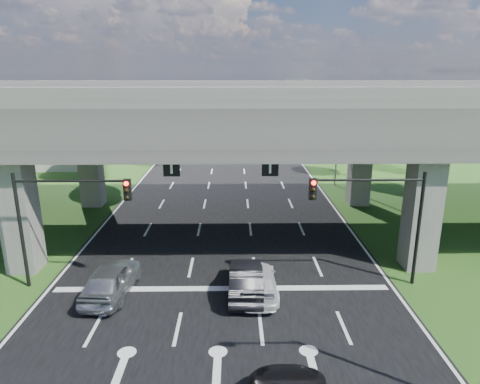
{
  "coord_description": "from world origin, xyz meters",
  "views": [
    {
      "loc": [
        0.66,
        -16.16,
        10.73
      ],
      "look_at": [
        1.03,
        9.18,
        3.55
      ],
      "focal_mm": 32.0,
      "sensor_mm": 36.0,
      "label": 1
    }
  ],
  "objects_px": {
    "signal_right": "(378,208)",
    "car_dark": "(246,279)",
    "streetlight_beyond": "(306,110)",
    "car_white": "(257,281)",
    "car_silver": "(111,279)",
    "signal_left": "(62,209)",
    "streetlight_far": "(334,125)"
  },
  "relations": [
    {
      "from": "signal_left",
      "to": "car_silver",
      "type": "bearing_deg",
      "value": -21.25
    },
    {
      "from": "signal_left",
      "to": "car_white",
      "type": "bearing_deg",
      "value": -5.59
    },
    {
      "from": "signal_right",
      "to": "streetlight_beyond",
      "type": "height_order",
      "value": "streetlight_beyond"
    },
    {
      "from": "streetlight_far",
      "to": "streetlight_beyond",
      "type": "height_order",
      "value": "same"
    },
    {
      "from": "signal_right",
      "to": "streetlight_beyond",
      "type": "xyz_separation_m",
      "value": [
        2.27,
        36.06,
        1.66
      ]
    },
    {
      "from": "signal_left",
      "to": "streetlight_beyond",
      "type": "height_order",
      "value": "streetlight_beyond"
    },
    {
      "from": "signal_right",
      "to": "streetlight_beyond",
      "type": "bearing_deg",
      "value": 86.39
    },
    {
      "from": "signal_left",
      "to": "car_silver",
      "type": "relative_size",
      "value": 1.25
    },
    {
      "from": "signal_right",
      "to": "car_white",
      "type": "height_order",
      "value": "signal_right"
    },
    {
      "from": "streetlight_beyond",
      "to": "streetlight_far",
      "type": "bearing_deg",
      "value": -90.0
    },
    {
      "from": "car_silver",
      "to": "car_white",
      "type": "distance_m",
      "value": 7.2
    },
    {
      "from": "signal_right",
      "to": "streetlight_far",
      "type": "relative_size",
      "value": 0.6
    },
    {
      "from": "car_silver",
      "to": "car_dark",
      "type": "relative_size",
      "value": 1.04
    },
    {
      "from": "streetlight_far",
      "to": "car_silver",
      "type": "xyz_separation_m",
      "value": [
        -15.5,
        -21.0,
        -5.0
      ]
    },
    {
      "from": "car_dark",
      "to": "signal_right",
      "type": "bearing_deg",
      "value": -170.55
    },
    {
      "from": "car_dark",
      "to": "car_white",
      "type": "xyz_separation_m",
      "value": [
        0.56,
        0.0,
        -0.09
      ]
    },
    {
      "from": "signal_right",
      "to": "car_dark",
      "type": "bearing_deg",
      "value": -171.86
    },
    {
      "from": "signal_left",
      "to": "streetlight_far",
      "type": "relative_size",
      "value": 0.6
    },
    {
      "from": "signal_right",
      "to": "signal_left",
      "type": "height_order",
      "value": "same"
    },
    {
      "from": "signal_left",
      "to": "car_white",
      "type": "xyz_separation_m",
      "value": [
        9.62,
        -0.94,
        -3.48
      ]
    },
    {
      "from": "signal_right",
      "to": "signal_left",
      "type": "bearing_deg",
      "value": 180.0
    },
    {
      "from": "streetlight_beyond",
      "to": "car_white",
      "type": "height_order",
      "value": "streetlight_beyond"
    },
    {
      "from": "car_white",
      "to": "streetlight_far",
      "type": "bearing_deg",
      "value": -112.14
    },
    {
      "from": "streetlight_beyond",
      "to": "signal_right",
      "type": "bearing_deg",
      "value": -93.61
    },
    {
      "from": "streetlight_beyond",
      "to": "car_silver",
      "type": "xyz_separation_m",
      "value": [
        -15.5,
        -37.0,
        -5.0
      ]
    },
    {
      "from": "signal_left",
      "to": "car_silver",
      "type": "distance_m",
      "value": 4.23
    },
    {
      "from": "streetlight_far",
      "to": "car_dark",
      "type": "distance_m",
      "value": 23.35
    },
    {
      "from": "car_dark",
      "to": "streetlight_beyond",
      "type": "bearing_deg",
      "value": -102.16
    },
    {
      "from": "car_dark",
      "to": "car_silver",
      "type": "bearing_deg",
      "value": 1.3
    },
    {
      "from": "signal_right",
      "to": "car_white",
      "type": "relative_size",
      "value": 1.29
    },
    {
      "from": "streetlight_far",
      "to": "streetlight_beyond",
      "type": "relative_size",
      "value": 1.0
    },
    {
      "from": "signal_right",
      "to": "car_dark",
      "type": "relative_size",
      "value": 1.3
    }
  ]
}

